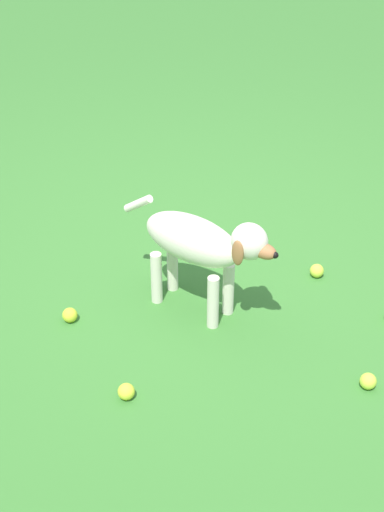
% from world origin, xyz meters
% --- Properties ---
extents(ground, '(14.00, 14.00, 0.00)m').
position_xyz_m(ground, '(0.00, 0.00, 0.00)').
color(ground, '#38722D').
extents(dog, '(0.52, 0.63, 0.53)m').
position_xyz_m(dog, '(-0.07, -0.26, 0.35)').
color(dog, silver).
rests_on(dog, ground).
extents(tennis_ball_0, '(0.07, 0.07, 0.07)m').
position_xyz_m(tennis_ball_0, '(-0.64, -0.18, 0.03)').
color(tennis_ball_0, '#C8D731').
rests_on(tennis_ball_0, ground).
extents(tennis_ball_2, '(0.07, 0.07, 0.07)m').
position_xyz_m(tennis_ball_2, '(-0.49, -0.71, 0.03)').
color(tennis_ball_2, '#D4DF37').
rests_on(tennis_ball_2, ground).
extents(tennis_ball_3, '(0.07, 0.07, 0.07)m').
position_xyz_m(tennis_ball_3, '(0.42, -0.90, 0.03)').
color(tennis_ball_3, '#C3E23F').
rests_on(tennis_ball_3, ground).
extents(tennis_ball_4, '(0.07, 0.07, 0.07)m').
position_xyz_m(tennis_ball_4, '(0.54, -0.16, 0.03)').
color(tennis_ball_4, '#C9DE3E').
rests_on(tennis_ball_4, ground).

